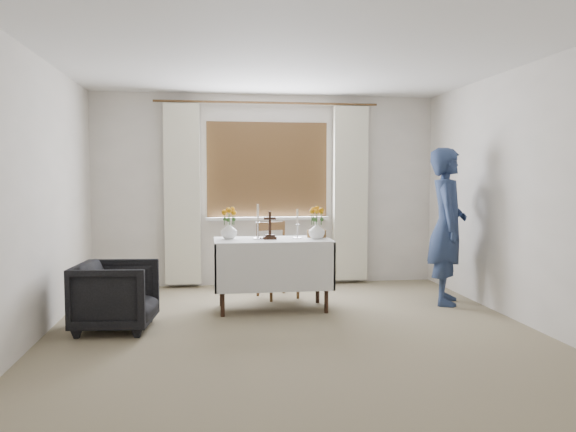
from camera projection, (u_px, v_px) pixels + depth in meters
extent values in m
plane|color=gray|center=(296.00, 336.00, 5.02)|extent=(5.00, 5.00, 0.00)
cube|color=white|center=(272.00, 274.00, 6.02)|extent=(1.24, 0.64, 0.76)
imported|color=black|center=(116.00, 296.00, 5.22)|extent=(0.77, 0.75, 0.64)
imported|color=navy|center=(447.00, 226.00, 6.28)|extent=(0.62, 0.75, 1.75)
cube|color=silver|center=(268.00, 262.00, 7.39)|extent=(1.10, 0.10, 0.60)
imported|color=white|center=(229.00, 230.00, 6.01)|extent=(0.22, 0.22, 0.18)
imported|color=white|center=(317.00, 230.00, 6.01)|extent=(0.17, 0.17, 0.18)
cylinder|color=brown|center=(317.00, 234.00, 6.18)|extent=(0.22, 0.22, 0.08)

